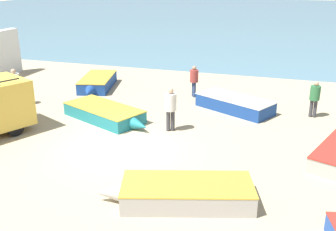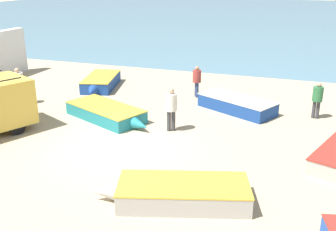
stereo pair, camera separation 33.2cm
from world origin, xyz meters
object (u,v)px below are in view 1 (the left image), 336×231
at_px(fishing_rowboat_1, 106,113).
at_px(fisherman_1, 315,96).
at_px(fisherman_2, 15,84).
at_px(fisherman_3, 171,105).
at_px(fishing_rowboat_2, 182,193).
at_px(fisherman_0, 194,78).
at_px(fishing_rowboat_4, 97,83).
at_px(fishing_rowboat_5, 232,103).

xyz_separation_m(fishing_rowboat_1, fisherman_1, (8.40, 3.05, 0.68)).
xyz_separation_m(fisherman_2, fisherman_3, (7.87, -0.84, 0.00)).
bearing_deg(fisherman_2, fisherman_3, -45.45).
height_order(fishing_rowboat_2, fisherman_0, fisherman_0).
relative_size(fisherman_1, fisherman_2, 0.92).
height_order(fishing_rowboat_1, fisherman_2, fisherman_2).
bearing_deg(fishing_rowboat_2, fisherman_3, -85.95).
xyz_separation_m(fishing_rowboat_4, fisherman_1, (11.04, -1.25, 0.65)).
xyz_separation_m(fishing_rowboat_2, fishing_rowboat_4, (-7.51, 9.52, 0.02)).
distance_m(fishing_rowboat_5, fisherman_2, 10.12).
bearing_deg(fisherman_3, fishing_rowboat_1, -122.22).
relative_size(fishing_rowboat_2, fisherman_3, 2.49).
distance_m(fishing_rowboat_1, fishing_rowboat_4, 5.05).
bearing_deg(fishing_rowboat_2, fishing_rowboat_4, -68.65).
relative_size(fishing_rowboat_2, fisherman_2, 2.49).
bearing_deg(fishing_rowboat_1, fisherman_1, 43.52).
bearing_deg(fishing_rowboat_4, fisherman_1, 69.52).
bearing_deg(fisherman_2, fishing_rowboat_1, -45.13).
height_order(fishing_rowboat_1, fishing_rowboat_4, fishing_rowboat_4).
bearing_deg(fisherman_2, fishing_rowboat_5, -25.11).
bearing_deg(fisherman_0, fisherman_3, -123.05).
height_order(fisherman_0, fisherman_3, fisherman_3).
height_order(fisherman_1, fisherman_2, fisherman_2).
height_order(fishing_rowboat_5, fisherman_0, fisherman_0).
bearing_deg(fishing_rowboat_4, fisherman_2, -44.38).
distance_m(fisherman_2, fisherman_3, 7.92).
relative_size(fishing_rowboat_1, fisherman_1, 2.74).
bearing_deg(fisherman_3, fishing_rowboat_5, 124.57).
relative_size(fishing_rowboat_1, fisherman_2, 2.51).
height_order(fishing_rowboat_1, fisherman_3, fisherman_3).
bearing_deg(fisherman_3, fisherman_0, 157.52).
xyz_separation_m(fisherman_0, fisherman_2, (-7.62, -3.90, 0.10)).
distance_m(fisherman_0, fisherman_1, 5.82).
distance_m(fishing_rowboat_1, fisherman_2, 4.96).
xyz_separation_m(fishing_rowboat_1, fishing_rowboat_4, (-2.64, 4.30, 0.03)).
relative_size(fishing_rowboat_4, fisherman_3, 2.27).
distance_m(fishing_rowboat_1, fisherman_3, 3.12).
bearing_deg(fisherman_1, fishing_rowboat_1, -65.58).
distance_m(fishing_rowboat_5, fisherman_1, 3.56).
distance_m(fishing_rowboat_1, fishing_rowboat_5, 5.74).
bearing_deg(fisherman_0, fishing_rowboat_1, -158.12).
relative_size(fisherman_2, fisherman_3, 1.00).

